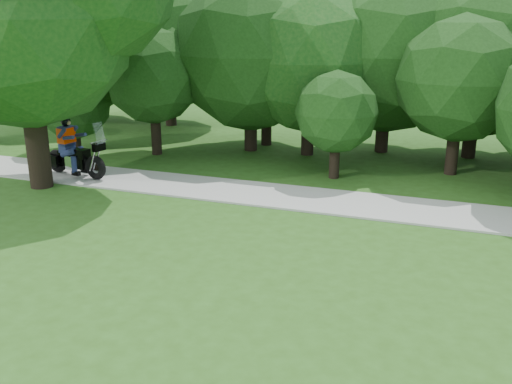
# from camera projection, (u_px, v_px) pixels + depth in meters

# --- Properties ---
(ground) EXTENTS (100.00, 100.00, 0.00)m
(ground) POSITION_uv_depth(u_px,v_px,m) (324.00, 374.00, 8.50)
(ground) COLOR #2B5317
(ground) RESTS_ON ground
(walkway) EXTENTS (60.00, 2.20, 0.06)m
(walkway) POSITION_uv_depth(u_px,v_px,m) (391.00, 208.00, 15.67)
(walkway) COLOR #ACACA7
(walkway) RESTS_ON ground
(tree_line) EXTENTS (39.18, 12.33, 7.65)m
(tree_line) POSITION_uv_depth(u_px,v_px,m) (448.00, 58.00, 20.16)
(tree_line) COLOR black
(tree_line) RESTS_ON ground
(touring_motorcycle) EXTENTS (2.53, 1.04, 1.93)m
(touring_motorcycle) POSITION_uv_depth(u_px,v_px,m) (72.00, 154.00, 18.54)
(touring_motorcycle) COLOR black
(touring_motorcycle) RESTS_ON walkway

